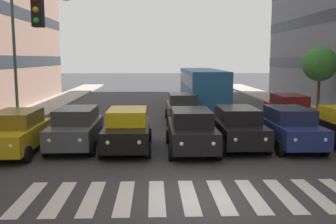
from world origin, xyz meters
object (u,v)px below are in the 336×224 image
(car_1, at_px, (290,127))
(bus_behind_traffic, at_px, (202,85))
(car_4, at_px, (127,129))
(street_lamp_right, at_px, (24,45))
(car_5, at_px, (76,128))
(car_row2_0, at_px, (183,108))
(street_tree_2, at_px, (320,64))
(car_6, at_px, (16,132))
(car_2, at_px, (238,127))
(car_3, at_px, (191,130))
(car_row2_1, at_px, (290,109))

(car_1, bearing_deg, bus_behind_traffic, -79.92)
(car_4, distance_m, street_lamp_right, 9.16)
(car_5, bearing_deg, car_row2_0, -127.72)
(car_5, xyz_separation_m, street_tree_2, (-14.57, -9.30, 2.56))
(car_4, height_order, car_6, same)
(car_2, relative_size, car_4, 1.00)
(street_tree_2, bearing_deg, car_2, 51.14)
(car_5, height_order, car_6, same)
(car_6, relative_size, bus_behind_traffic, 0.42)
(car_1, height_order, car_5, same)
(car_5, xyz_separation_m, car_6, (2.25, 0.88, 0.00))
(car_6, bearing_deg, bus_behind_traffic, -125.07)
(car_3, relative_size, street_tree_2, 0.99)
(car_row2_0, xyz_separation_m, car_row2_1, (-6.22, 0.96, 0.00))
(car_1, height_order, car_4, same)
(street_lamp_right, height_order, street_tree_2, street_lamp_right)
(car_2, xyz_separation_m, street_lamp_right, (10.78, -5.51, 3.68))
(car_1, relative_size, car_3, 1.00)
(car_row2_1, relative_size, street_tree_2, 0.99)
(car_5, bearing_deg, street_lamp_right, -55.10)
(car_6, bearing_deg, car_5, -158.61)
(car_3, bearing_deg, street_lamp_right, -35.29)
(car_5, height_order, car_row2_0, same)
(car_4, bearing_deg, car_5, -10.96)
(car_row2_1, distance_m, bus_behind_traffic, 7.99)
(car_4, relative_size, car_5, 1.00)
(street_tree_2, bearing_deg, car_6, 31.19)
(car_3, relative_size, car_6, 1.00)
(car_2, distance_m, car_5, 7.00)
(car_row2_1, height_order, street_lamp_right, street_lamp_right)
(car_4, xyz_separation_m, car_5, (2.23, -0.43, 0.00))
(car_2, xyz_separation_m, street_tree_2, (-7.58, -9.40, 2.56))
(car_3, bearing_deg, car_row2_0, -91.54)
(car_4, xyz_separation_m, street_tree_2, (-12.34, -9.74, 2.56))
(car_row2_0, height_order, car_row2_1, same)
(car_3, height_order, street_tree_2, street_tree_2)
(car_6, distance_m, bus_behind_traffic, 16.13)
(car_1, xyz_separation_m, car_4, (7.00, 0.17, 0.00))
(car_2, distance_m, car_row2_1, 7.19)
(car_4, bearing_deg, bus_behind_traffic, -110.53)
(car_5, distance_m, car_row2_0, 8.34)
(car_3, height_order, car_4, same)
(car_row2_0, xyz_separation_m, street_tree_2, (-9.47, -2.70, 2.56))
(car_5, distance_m, street_lamp_right, 7.56)
(car_1, bearing_deg, car_5, -1.61)
(car_row2_1, height_order, bus_behind_traffic, bus_behind_traffic)
(car_4, xyz_separation_m, car_row2_1, (-9.09, -6.07, 0.00))
(car_2, xyz_separation_m, car_6, (9.25, 0.78, 0.00))
(car_row2_1, bearing_deg, car_1, 70.46)
(car_6, relative_size, street_tree_2, 0.99)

